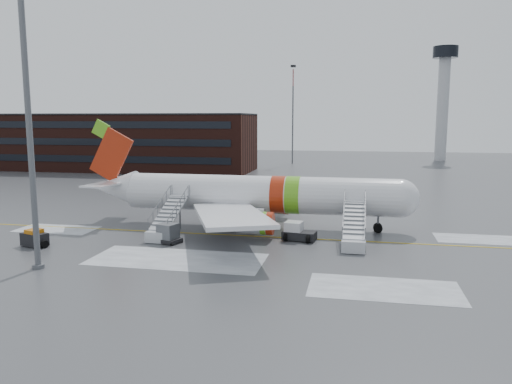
% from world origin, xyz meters
% --- Properties ---
extents(ground, '(260.00, 260.00, 0.00)m').
position_xyz_m(ground, '(0.00, 0.00, 0.00)').
color(ground, '#494C4F').
rests_on(ground, ground).
extents(airliner, '(35.03, 32.97, 11.18)m').
position_xyz_m(airliner, '(-2.73, 3.15, 3.42)').
color(airliner, white).
rests_on(airliner, ground).
extents(airstair_fwd, '(2.05, 7.70, 3.48)m').
position_xyz_m(airstair_fwd, '(7.89, -3.38, 1.06)').
color(airstair_fwd, '#B7B9BF').
rests_on(airstair_fwd, ground).
extents(airstair_aft, '(2.05, 7.70, 3.48)m').
position_xyz_m(airstair_aft, '(-9.71, -3.38, 1.06)').
color(airstair_aft, '#B4B7BC').
rests_on(airstair_aft, ground).
extents(pushback_tug, '(3.24, 2.63, 1.73)m').
position_xyz_m(pushback_tug, '(2.73, -1.71, 0.76)').
color(pushback_tug, black).
rests_on(pushback_tug, ground).
extents(uld_container, '(2.57, 2.19, 1.78)m').
position_xyz_m(uld_container, '(-8.71, -5.06, 0.83)').
color(uld_container, black).
rests_on(uld_container, ground).
extents(baggage_tractor, '(3.12, 2.04, 1.54)m').
position_xyz_m(baggage_tractor, '(-19.90, -8.54, 0.65)').
color(baggage_tractor, black).
rests_on(baggage_tractor, ground).
extents(light_mast_near, '(1.20, 1.20, 25.14)m').
position_xyz_m(light_mast_near, '(-15.50, -14.38, 13.01)').
color(light_mast_near, '#595B60').
rests_on(light_mast_near, ground).
extents(terminal_building, '(62.00, 16.11, 12.30)m').
position_xyz_m(terminal_building, '(-45.00, 54.98, 6.20)').
color(terminal_building, '#3F1E16').
rests_on(terminal_building, ground).
extents(control_tower, '(6.40, 6.40, 30.00)m').
position_xyz_m(control_tower, '(30.00, 95.00, 18.75)').
color(control_tower, '#B2B5BA').
rests_on(control_tower, ground).
extents(light_mast_far_n, '(1.20, 1.20, 24.25)m').
position_xyz_m(light_mast_far_n, '(-8.00, 78.00, 13.84)').
color(light_mast_far_n, '#595B60').
rests_on(light_mast_far_n, ground).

